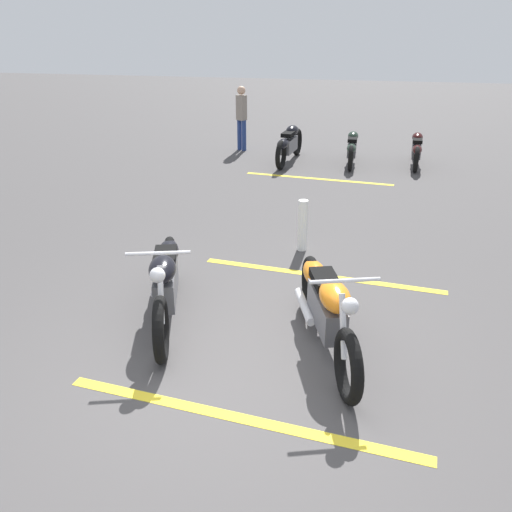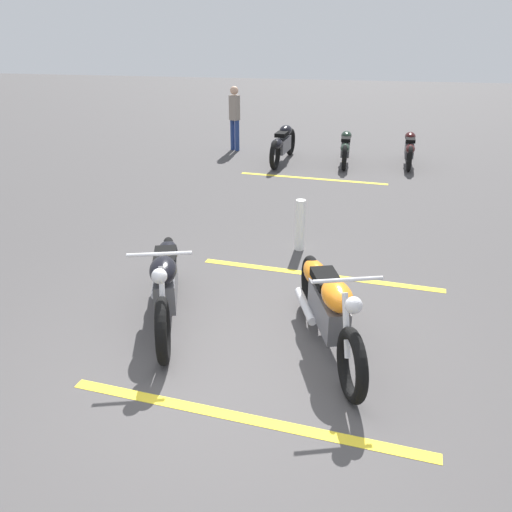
{
  "view_description": "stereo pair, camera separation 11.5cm",
  "coord_description": "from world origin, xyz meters",
  "px_view_note": "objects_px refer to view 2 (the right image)",
  "views": [
    {
      "loc": [
        -4.04,
        -1.26,
        3.03
      ],
      "look_at": [
        1.27,
        0.0,
        0.65
      ],
      "focal_mm": 37.21,
      "sensor_mm": 36.0,
      "label": 1
    },
    {
      "loc": [
        -4.07,
        -1.15,
        3.03
      ],
      "look_at": [
        1.27,
        0.0,
        0.65
      ],
      "focal_mm": 37.21,
      "sensor_mm": 36.0,
      "label": 2
    }
  ],
  "objects_px": {
    "motorcycle_row_far_left": "(409,148)",
    "motorcycle_row_left": "(345,147)",
    "motorcycle_dark_foreground": "(166,281)",
    "motorcycle_bright_foreground": "(328,306)",
    "motorcycle_row_center": "(283,144)",
    "bollard_post": "(300,225)",
    "bystander_near_row": "(235,115)"
  },
  "relations": [
    {
      "from": "bystander_near_row",
      "to": "bollard_post",
      "type": "distance_m",
      "value": 6.91
    },
    {
      "from": "motorcycle_row_center",
      "to": "bystander_near_row",
      "type": "height_order",
      "value": "bystander_near_row"
    },
    {
      "from": "bollard_post",
      "to": "motorcycle_row_left",
      "type": "bearing_deg",
      "value": -3.48
    },
    {
      "from": "motorcycle_row_left",
      "to": "motorcycle_row_center",
      "type": "distance_m",
      "value": 1.48
    },
    {
      "from": "bystander_near_row",
      "to": "bollard_post",
      "type": "bearing_deg",
      "value": -130.64
    },
    {
      "from": "motorcycle_dark_foreground",
      "to": "motorcycle_row_far_left",
      "type": "xyz_separation_m",
      "value": [
        7.92,
        -2.97,
        -0.06
      ]
    },
    {
      "from": "bollard_post",
      "to": "motorcycle_bright_foreground",
      "type": "bearing_deg",
      "value": -166.04
    },
    {
      "from": "motorcycle_dark_foreground",
      "to": "bystander_near_row",
      "type": "height_order",
      "value": "bystander_near_row"
    },
    {
      "from": "motorcycle_row_left",
      "to": "bystander_near_row",
      "type": "distance_m",
      "value": 3.11
    },
    {
      "from": "motorcycle_row_center",
      "to": "bystander_near_row",
      "type": "bearing_deg",
      "value": 57.22
    },
    {
      "from": "motorcycle_row_left",
      "to": "bollard_post",
      "type": "distance_m",
      "value": 5.45
    },
    {
      "from": "motorcycle_row_left",
      "to": "motorcycle_dark_foreground",
      "type": "bearing_deg",
      "value": 167.29
    },
    {
      "from": "motorcycle_row_far_left",
      "to": "bystander_near_row",
      "type": "height_order",
      "value": "bystander_near_row"
    },
    {
      "from": "motorcycle_dark_foreground",
      "to": "motorcycle_bright_foreground",
      "type": "bearing_deg",
      "value": 65.47
    },
    {
      "from": "motorcycle_dark_foreground",
      "to": "motorcycle_row_center",
      "type": "xyz_separation_m",
      "value": [
        7.57,
        -0.03,
        -0.0
      ]
    },
    {
      "from": "bystander_near_row",
      "to": "motorcycle_bright_foreground",
      "type": "bearing_deg",
      "value": -132.85
    },
    {
      "from": "bystander_near_row",
      "to": "motorcycle_row_center",
      "type": "bearing_deg",
      "value": -99.93
    },
    {
      "from": "motorcycle_row_left",
      "to": "motorcycle_row_far_left",
      "type": "bearing_deg",
      "value": -83.94
    },
    {
      "from": "bollard_post",
      "to": "bystander_near_row",
      "type": "bearing_deg",
      "value": 22.13
    },
    {
      "from": "motorcycle_row_left",
      "to": "motorcycle_row_center",
      "type": "bearing_deg",
      "value": 94.34
    },
    {
      "from": "motorcycle_bright_foreground",
      "to": "bystander_near_row",
      "type": "relative_size",
      "value": 1.31
    },
    {
      "from": "motorcycle_bright_foreground",
      "to": "bollard_post",
      "type": "bearing_deg",
      "value": 174.32
    },
    {
      "from": "motorcycle_row_center",
      "to": "bollard_post",
      "type": "height_order",
      "value": "motorcycle_row_center"
    },
    {
      "from": "motorcycle_row_center",
      "to": "motorcycle_bright_foreground",
      "type": "bearing_deg",
      "value": -162.84
    },
    {
      "from": "motorcycle_row_center",
      "to": "bollard_post",
      "type": "xyz_separation_m",
      "value": [
        -5.28,
        -1.14,
        -0.08
      ]
    },
    {
      "from": "motorcycle_bright_foreground",
      "to": "motorcycle_dark_foreground",
      "type": "bearing_deg",
      "value": -115.74
    },
    {
      "from": "motorcycle_row_left",
      "to": "bollard_post",
      "type": "xyz_separation_m",
      "value": [
        -5.44,
        0.33,
        -0.02
      ]
    },
    {
      "from": "motorcycle_row_far_left",
      "to": "motorcycle_row_left",
      "type": "height_order",
      "value": "same"
    },
    {
      "from": "bystander_near_row",
      "to": "bollard_post",
      "type": "height_order",
      "value": "bystander_near_row"
    },
    {
      "from": "motorcycle_row_center",
      "to": "motorcycle_row_left",
      "type": "bearing_deg",
      "value": -79.56
    },
    {
      "from": "motorcycle_row_far_left",
      "to": "bollard_post",
      "type": "xyz_separation_m",
      "value": [
        -5.64,
        1.8,
        -0.02
      ]
    },
    {
      "from": "motorcycle_bright_foreground",
      "to": "motorcycle_row_far_left",
      "type": "relative_size",
      "value": 1.1
    }
  ]
}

